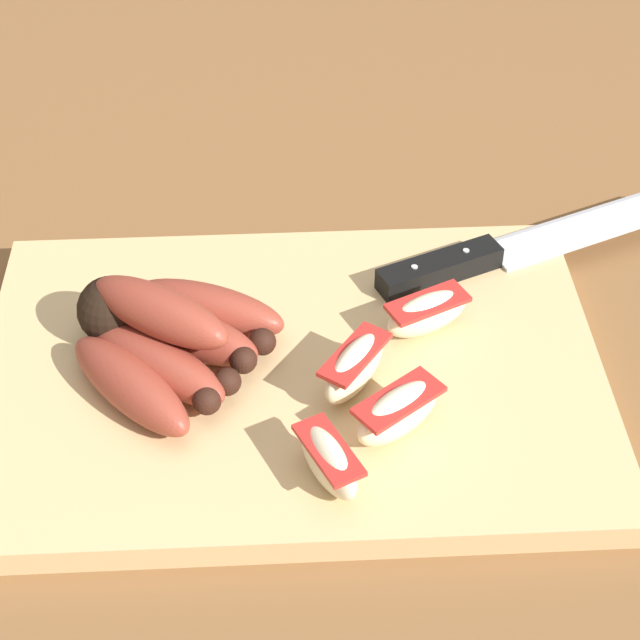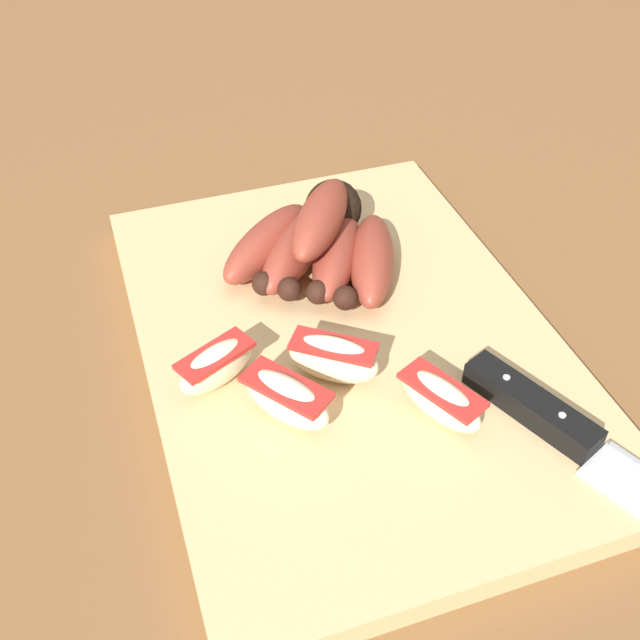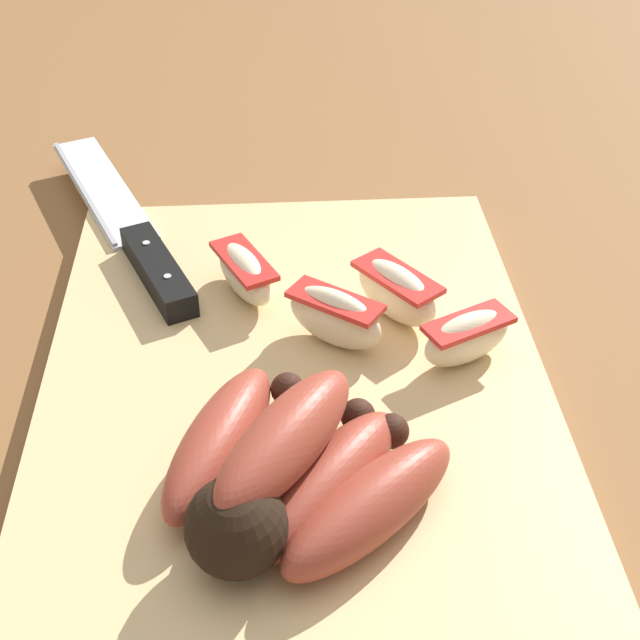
{
  "view_description": "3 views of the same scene",
  "coord_description": "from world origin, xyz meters",
  "px_view_note": "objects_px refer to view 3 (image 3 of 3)",
  "views": [
    {
      "loc": [
        -0.01,
        0.52,
        0.54
      ],
      "look_at": [
        -0.03,
        -0.03,
        0.04
      ],
      "focal_mm": 59.4,
      "sensor_mm": 36.0,
      "label": 1
    },
    {
      "loc": [
        -0.4,
        0.14,
        0.41
      ],
      "look_at": [
        -0.01,
        0.01,
        0.04
      ],
      "focal_mm": 42.54,
      "sensor_mm": 36.0,
      "label": 2
    },
    {
      "loc": [
        0.39,
        -0.02,
        0.38
      ],
      "look_at": [
        -0.03,
        0.0,
        0.05
      ],
      "focal_mm": 51.25,
      "sensor_mm": 36.0,
      "label": 3
    }
  ],
  "objects_px": {
    "apple_wedge_middle": "(397,291)",
    "apple_wedge_far": "(245,273)",
    "banana_bunch": "(286,472)",
    "chefs_knife": "(136,240)",
    "apple_wedge_near": "(335,316)",
    "apple_wedge_extra": "(467,337)"
  },
  "relations": [
    {
      "from": "apple_wedge_near",
      "to": "banana_bunch",
      "type": "bearing_deg",
      "value": -14.95
    },
    {
      "from": "apple_wedge_near",
      "to": "apple_wedge_extra",
      "type": "distance_m",
      "value": 0.08
    },
    {
      "from": "chefs_knife",
      "to": "apple_wedge_extra",
      "type": "height_order",
      "value": "apple_wedge_extra"
    },
    {
      "from": "apple_wedge_middle",
      "to": "chefs_knife",
      "type": "bearing_deg",
      "value": -118.0
    },
    {
      "from": "apple_wedge_near",
      "to": "apple_wedge_extra",
      "type": "height_order",
      "value": "apple_wedge_near"
    },
    {
      "from": "chefs_knife",
      "to": "apple_wedge_near",
      "type": "relative_size",
      "value": 4.15
    },
    {
      "from": "apple_wedge_middle",
      "to": "apple_wedge_far",
      "type": "bearing_deg",
      "value": -107.76
    },
    {
      "from": "banana_bunch",
      "to": "chefs_knife",
      "type": "distance_m",
      "value": 0.27
    },
    {
      "from": "apple_wedge_far",
      "to": "apple_wedge_extra",
      "type": "height_order",
      "value": "apple_wedge_extra"
    },
    {
      "from": "apple_wedge_extra",
      "to": "apple_wedge_far",
      "type": "bearing_deg",
      "value": -120.15
    },
    {
      "from": "apple_wedge_middle",
      "to": "apple_wedge_far",
      "type": "distance_m",
      "value": 0.1
    },
    {
      "from": "chefs_knife",
      "to": "apple_wedge_near",
      "type": "xyz_separation_m",
      "value": [
        0.12,
        0.13,
        0.01
      ]
    },
    {
      "from": "chefs_knife",
      "to": "banana_bunch",
      "type": "bearing_deg",
      "value": 21.9
    },
    {
      "from": "chefs_knife",
      "to": "apple_wedge_middle",
      "type": "height_order",
      "value": "apple_wedge_middle"
    },
    {
      "from": "banana_bunch",
      "to": "apple_wedge_far",
      "type": "height_order",
      "value": "banana_bunch"
    },
    {
      "from": "banana_bunch",
      "to": "apple_wedge_far",
      "type": "xyz_separation_m",
      "value": [
        -0.19,
        -0.02,
        -0.01
      ]
    },
    {
      "from": "apple_wedge_near",
      "to": "apple_wedge_far",
      "type": "bearing_deg",
      "value": -135.11
    },
    {
      "from": "banana_bunch",
      "to": "apple_wedge_far",
      "type": "distance_m",
      "value": 0.19
    },
    {
      "from": "banana_bunch",
      "to": "apple_wedge_near",
      "type": "relative_size",
      "value": 2.59
    },
    {
      "from": "apple_wedge_near",
      "to": "apple_wedge_extra",
      "type": "relative_size",
      "value": 1.02
    },
    {
      "from": "apple_wedge_extra",
      "to": "chefs_knife",
      "type": "bearing_deg",
      "value": -123.4
    },
    {
      "from": "banana_bunch",
      "to": "chefs_knife",
      "type": "bearing_deg",
      "value": -158.1
    }
  ]
}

